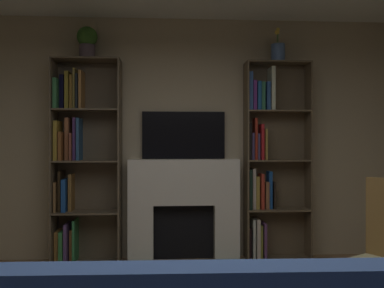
{
  "coord_description": "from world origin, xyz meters",
  "views": [
    {
      "loc": [
        -0.2,
        -2.17,
        1.34
      ],
      "look_at": [
        0.0,
        1.07,
        1.33
      ],
      "focal_mm": 38.91,
      "sensor_mm": 36.0,
      "label": 1
    }
  ],
  "objects": [
    {
      "name": "fireplace",
      "position": [
        0.0,
        2.56,
        0.61
      ],
      "size": [
        1.36,
        0.52,
        1.15
      ],
      "color": "white",
      "rests_on": "ground_plane"
    },
    {
      "name": "bookshelf_right",
      "position": [
        0.98,
        2.58,
        1.13
      ],
      "size": [
        0.74,
        0.26,
        2.26
      ],
      "color": "brown",
      "rests_on": "ground_plane"
    },
    {
      "name": "bookshelf_left",
      "position": [
        -1.18,
        2.55,
        1.13
      ],
      "size": [
        0.74,
        0.33,
        2.26
      ],
      "color": "brown",
      "rests_on": "ground_plane"
    },
    {
      "name": "potted_plant",
      "position": [
        -1.08,
        2.52,
        2.46
      ],
      "size": [
        0.23,
        0.23,
        0.37
      ],
      "color": "#564752",
      "rests_on": "bookshelf_left"
    },
    {
      "name": "tv",
      "position": [
        0.0,
        2.64,
        1.42
      ],
      "size": [
        0.95,
        0.06,
        0.54
      ],
      "primitive_type": "cube",
      "color": "black",
      "rests_on": "fireplace"
    },
    {
      "name": "wall_back_accent",
      "position": [
        0.0,
        2.7,
        1.39
      ],
      "size": [
        5.21,
        0.06,
        2.78
      ],
      "primitive_type": "cube",
      "color": "tan",
      "rests_on": "ground_plane"
    },
    {
      "name": "vase_with_flowers",
      "position": [
        1.08,
        2.52,
        2.38
      ],
      "size": [
        0.16,
        0.16,
        0.39
      ],
      "color": "#4C6CA5",
      "rests_on": "bookshelf_right"
    }
  ]
}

